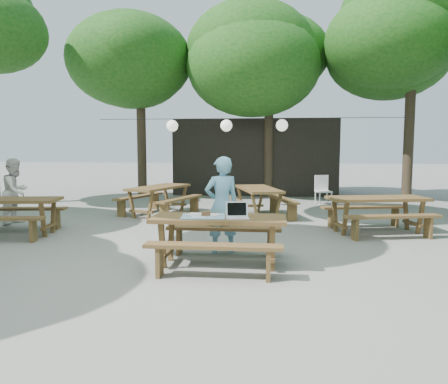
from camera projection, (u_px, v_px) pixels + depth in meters
name	position (u px, v px, depth m)	size (l,w,h in m)	color
ground	(199.00, 260.00, 6.95)	(80.00, 80.00, 0.00)	slate
pavilion	(256.00, 157.00, 17.12)	(6.00, 3.00, 2.80)	black
main_picnic_table	(219.00, 240.00, 6.58)	(2.00, 1.58, 0.75)	brown
picnic_table_nw	(8.00, 216.00, 8.84)	(2.10, 1.83, 0.75)	brown
picnic_table_ne	(377.00, 214.00, 9.09)	(2.20, 1.96, 0.75)	brown
picnic_table_far_w	(159.00, 200.00, 11.55)	(2.11, 2.31, 0.75)	brown
picnic_table_far_e	(258.00, 202.00, 11.12)	(2.05, 2.27, 0.75)	brown
woman	(222.00, 205.00, 7.37)	(0.60, 0.39, 1.63)	#7EC4E6
second_person	(16.00, 191.00, 10.12)	(0.74, 0.58, 1.52)	silver
plastic_chair	(323.00, 196.00, 13.60)	(0.54, 0.54, 0.90)	silver
laptop	(237.00, 214.00, 6.41)	(0.37, 0.31, 0.24)	white
tabletop_clutter	(204.00, 216.00, 6.57)	(0.71, 0.62, 0.08)	#3782BB
paper_lanterns	(227.00, 125.00, 12.65)	(9.00, 0.34, 0.38)	black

